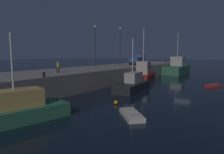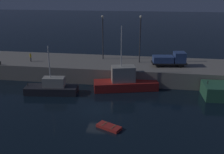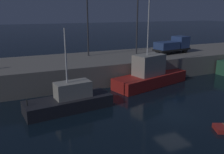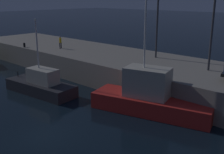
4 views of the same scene
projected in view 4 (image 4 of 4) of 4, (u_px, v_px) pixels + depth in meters
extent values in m
plane|color=black|center=(47.00, 136.00, 18.98)|extent=(320.00, 320.00, 0.00)
cube|color=gray|center=(162.00, 76.00, 28.60)|extent=(62.49, 9.85, 2.61)
cube|color=#232328|center=(41.00, 88.00, 27.30)|extent=(7.90, 3.41, 1.11)
cube|color=#ADA899|center=(43.00, 76.00, 26.70)|extent=(3.28, 1.89, 1.41)
cylinder|color=silver|center=(37.00, 44.00, 26.14)|extent=(0.14, 0.14, 4.66)
cylinder|color=#262626|center=(18.00, 74.00, 29.09)|extent=(0.10, 0.10, 0.50)
cube|color=red|center=(151.00, 105.00, 22.69)|extent=(10.16, 5.28, 1.33)
cube|color=#ADA899|center=(147.00, 82.00, 22.36)|extent=(3.94, 2.91, 2.38)
cylinder|color=silver|center=(145.00, 29.00, 21.33)|extent=(0.14, 0.14, 6.06)
cylinder|color=#262626|center=(210.00, 104.00, 20.40)|extent=(0.10, 0.10, 0.50)
cylinder|color=#38383D|center=(157.00, 23.00, 29.97)|extent=(0.20, 0.20, 7.45)
cylinder|color=#38383D|center=(212.00, 28.00, 24.58)|extent=(0.20, 0.20, 7.64)
cylinder|color=black|center=(61.00, 45.00, 36.43)|extent=(0.12, 0.12, 0.75)
cylinder|color=black|center=(60.00, 46.00, 36.17)|extent=(0.12, 0.12, 0.75)
cylinder|color=yellow|center=(60.00, 40.00, 36.11)|extent=(0.36, 0.36, 0.62)
sphere|color=#8C664C|center=(60.00, 37.00, 35.99)|extent=(0.18, 0.18, 0.18)
cylinder|color=black|center=(24.00, 45.00, 37.19)|extent=(0.28, 0.28, 0.57)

